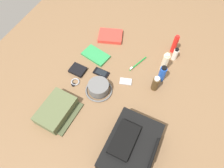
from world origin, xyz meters
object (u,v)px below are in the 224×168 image
lotion_bottle (165,62)px  paperback_novel (110,36)px  travel_guidebook (96,55)px  wallet (78,70)px  wristwatch (75,82)px  toothbrush (137,64)px  media_player (126,81)px  deodorant_spray (162,74)px  sunscreen_spray (175,44)px  cologne_bottle (156,84)px  toiletry_pouch (57,111)px  toothpaste_tube (175,54)px  backpack (131,147)px  bucket_hat (99,88)px  cell_phone (101,73)px

lotion_bottle → paperback_novel: (-0.13, -0.48, -0.07)m
travel_guidebook → wallet: size_ratio=2.00×
wristwatch → toothbrush: 0.47m
paperback_novel → media_player: 0.45m
deodorant_spray → sunscreen_spray: bearing=178.9°
cologne_bottle → toiletry_pouch: bearing=-49.2°
toothpaste_tube → paperback_novel: bearing=-90.2°
wristwatch → wallet: bearing=-162.0°
backpack → sunscreen_spray: backpack is taller
travel_guidebook → bucket_hat: bearing=31.1°
deodorant_spray → wristwatch: (0.28, -0.54, -0.06)m
travel_guidebook → wristwatch: 0.28m
bucket_hat → toothpaste_tube: bearing=141.3°
backpack → sunscreen_spray: bearing=178.8°
toothbrush → toiletry_pouch: bearing=-29.4°
toiletry_pouch → paperback_novel: toiletry_pouch is taller
sunscreen_spray → toothbrush: sunscreen_spray is taller
cologne_bottle → media_player: 0.21m
toiletry_pouch → cell_phone: toiletry_pouch is taller
lotion_bottle → wallet: (0.27, -0.56, -0.07)m
media_player → toothbrush: toothbrush is taller
sunscreen_spray → paperback_novel: size_ratio=0.71×
cologne_bottle → backpack: bearing=0.5°
toothpaste_tube → media_player: bearing=-35.9°
travel_guidebook → cell_phone: 0.17m
bucket_hat → travel_guidebook: (-0.26, -0.16, -0.03)m
deodorant_spray → media_player: bearing=-59.9°
sunscreen_spray → travel_guidebook: sunscreen_spray is taller
paperback_novel → wallet: size_ratio=2.05×
backpack → cell_phone: 0.58m
sunscreen_spray → wristwatch: sunscreen_spray is taller
sunscreen_spray → media_player: sunscreen_spray is taller
toothpaste_tube → travel_guidebook: size_ratio=0.49×
toiletry_pouch → lotion_bottle: lotion_bottle is taller
deodorant_spray → paperback_novel: 0.55m
deodorant_spray → toothpaste_tube: bearing=171.0°
sunscreen_spray → travel_guidebook: size_ratio=0.73×
deodorant_spray → toiletry_pouch: bearing=-44.7°
toothbrush → backpack: bearing=17.0°
bucket_hat → sunscreen_spray: (-0.56, 0.36, 0.04)m
toiletry_pouch → sunscreen_spray: sunscreen_spray is taller
toothbrush → cell_phone: bearing=-49.0°
bucket_hat → lotion_bottle: size_ratio=1.13×
backpack → toiletry_pouch: 0.51m
bucket_hat → paperback_novel: 0.51m
backpack → cell_phone: size_ratio=3.14×
bucket_hat → wallet: bearing=-111.7°
backpack → cologne_bottle: 0.46m
sunscreen_spray → media_player: size_ratio=1.68×
cell_phone → wristwatch: (0.15, -0.13, -0.00)m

